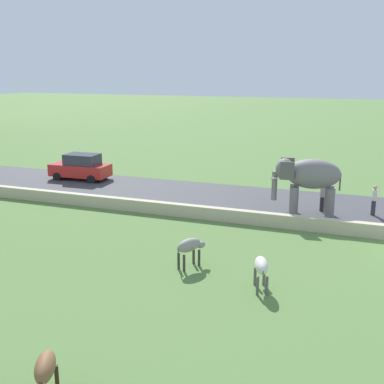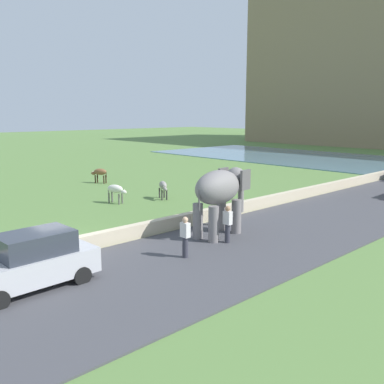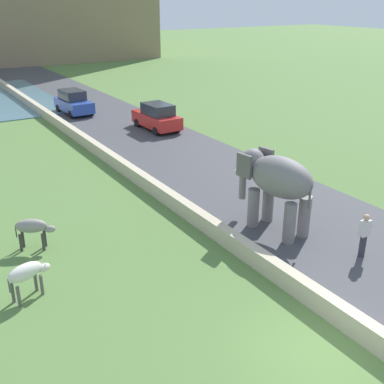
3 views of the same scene
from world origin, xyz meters
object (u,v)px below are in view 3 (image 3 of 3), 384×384
at_px(elephant, 276,181).
at_px(person_beside_elephant, 306,210).
at_px(person_trailing, 364,235).
at_px(cow_grey, 33,227).
at_px(cow_white, 27,273).
at_px(car_red, 157,117).
at_px(car_blue, 73,102).

height_order(elephant, person_beside_elephant, elephant).
xyz_separation_m(person_beside_elephant, person_trailing, (0.18, -2.54, 0.00)).
distance_m(cow_grey, cow_white, 3.07).
bearing_deg(cow_white, elephant, -2.58).
relative_size(car_red, cow_white, 2.85).
height_order(car_blue, car_red, same).
bearing_deg(elephant, car_red, 78.33).
bearing_deg(person_beside_elephant, cow_grey, 156.43).
relative_size(person_trailing, car_blue, 0.40).
xyz_separation_m(elephant, car_red, (3.18, 15.42, -1.14)).
distance_m(elephant, car_blue, 22.94).
relative_size(elephant, cow_grey, 2.57).
xyz_separation_m(car_blue, car_red, (3.15, -7.49, 0.00)).
height_order(car_red, cow_grey, car_red).
bearing_deg(person_trailing, person_beside_elephant, 93.98).
relative_size(elephant, cow_white, 2.51).
bearing_deg(elephant, cow_white, 177.42).
height_order(person_trailing, car_blue, car_blue).
distance_m(car_blue, cow_grey, 21.21).
height_order(person_beside_elephant, car_red, car_red).
xyz_separation_m(person_beside_elephant, cow_grey, (-9.17, 4.00, -0.04)).
distance_m(person_beside_elephant, person_trailing, 2.54).
bearing_deg(elephant, person_trailing, -69.28).
xyz_separation_m(person_trailing, car_red, (1.97, 18.62, 0.03)).
bearing_deg(cow_white, person_trailing, -19.37).
xyz_separation_m(person_trailing, cow_grey, (-9.34, 6.53, -0.04)).
relative_size(person_beside_elephant, cow_grey, 1.18).
bearing_deg(cow_grey, cow_white, -107.74).
height_order(person_trailing, cow_grey, person_trailing).
xyz_separation_m(elephant, car_blue, (0.03, 22.91, -1.14)).
bearing_deg(person_trailing, car_blue, 92.59).
height_order(elephant, car_blue, elephant).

